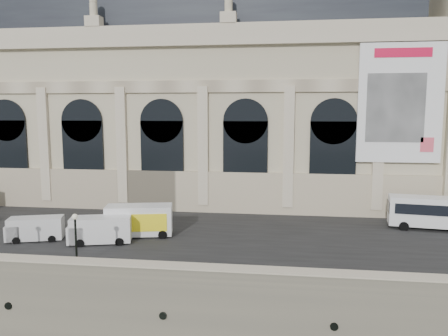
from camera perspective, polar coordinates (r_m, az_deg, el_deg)
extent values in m
cube|color=gray|center=(66.41, -1.49, -5.73)|extent=(160.00, 70.00, 6.00)
cube|color=#2D2D2D|center=(45.69, -5.71, -7.99)|extent=(160.00, 24.00, 0.06)
cube|color=gray|center=(33.28, -11.17, -13.15)|extent=(160.00, 1.20, 1.10)
cube|color=beige|center=(33.07, -11.20, -12.18)|extent=(160.00, 1.40, 0.12)
cube|color=beige|center=(62.01, -7.64, 6.33)|extent=(68.00, 18.00, 22.00)
cube|color=beige|center=(54.10, -10.03, -2.94)|extent=(68.60, 0.40, 5.00)
cube|color=beige|center=(53.77, -10.54, 16.58)|extent=(69.00, 0.80, 2.40)
cube|color=beige|center=(53.30, -10.34, 10.39)|extent=(68.00, 0.30, 1.40)
cube|color=#23282F|center=(63.30, -7.87, 19.10)|extent=(64.00, 15.00, 6.00)
cube|color=black|center=(61.42, -26.35, 1.40)|extent=(5.20, 0.25, 9.00)
cylinder|color=black|center=(61.16, -26.60, 5.59)|extent=(5.20, 0.25, 5.20)
cube|color=beige|center=(58.59, -22.41, 2.83)|extent=(1.20, 0.50, 14.00)
cube|color=black|center=(56.45, -17.89, 1.34)|extent=(5.20, 0.25, 9.00)
cylinder|color=black|center=(56.17, -18.08, 5.91)|extent=(5.20, 0.25, 5.20)
cube|color=beige|center=(54.29, -13.21, 2.87)|extent=(1.20, 0.50, 14.00)
cube|color=black|center=(52.93, -8.07, 1.25)|extent=(5.20, 0.25, 9.00)
cylinder|color=black|center=(52.63, -8.16, 6.12)|extent=(5.20, 0.25, 5.20)
cube|color=beige|center=(51.59, -2.76, 2.82)|extent=(1.20, 0.50, 14.00)
cube|color=black|center=(51.14, 2.78, 1.09)|extent=(5.20, 0.25, 9.00)
cylinder|color=black|center=(50.84, 2.81, 6.14)|extent=(5.20, 0.25, 5.20)
cube|color=beige|center=(50.75, 8.43, 2.67)|extent=(1.20, 0.50, 14.00)
cube|color=black|center=(51.29, 13.99, 0.90)|extent=(5.20, 0.25, 9.00)
cylinder|color=black|center=(50.98, 14.15, 5.93)|extent=(5.20, 0.25, 5.20)
cube|color=beige|center=(51.87, 19.55, 2.42)|extent=(1.20, 0.50, 14.00)
cube|color=white|center=(51.96, 22.02, 7.84)|extent=(9.00, 0.35, 13.00)
cube|color=red|center=(52.13, 22.37, 13.78)|extent=(6.00, 0.06, 1.00)
cube|color=gray|center=(51.64, 21.50, 7.32)|extent=(6.20, 0.06, 7.50)
cube|color=#E45064|center=(52.71, 24.99, 2.77)|extent=(1.40, 0.06, 1.60)
cube|color=black|center=(49.11, 20.68, -4.72)|extent=(0.38, 2.20, 1.15)
cube|color=black|center=(51.18, 27.05, -4.48)|extent=(10.49, 1.51, 1.06)
cylinder|color=black|center=(48.50, 22.45, -7.06)|extent=(0.99, 0.42, 0.96)
cylinder|color=black|center=(50.81, 22.12, -6.40)|extent=(0.99, 0.42, 0.96)
cube|color=white|center=(42.19, -15.75, -7.69)|extent=(5.77, 3.44, 2.30)
cube|color=white|center=(42.66, -18.64, -8.13)|extent=(2.01, 2.43, 1.60)
cube|color=black|center=(42.63, -19.42, -7.40)|extent=(0.53, 1.76, 0.80)
cylinder|color=black|center=(41.75, -18.30, -9.34)|extent=(0.80, 0.44, 0.76)
cylinder|color=black|center=(43.73, -17.78, -8.55)|extent=(0.80, 0.44, 0.76)
cylinder|color=black|center=(41.24, -13.50, -9.37)|extent=(0.80, 0.44, 0.76)
cylinder|color=black|center=(43.24, -13.21, -8.57)|extent=(0.80, 0.44, 0.76)
cube|color=silver|center=(45.14, -23.33, -7.22)|extent=(5.20, 3.28, 2.07)
cube|color=silver|center=(45.70, -25.70, -7.58)|extent=(1.87, 2.21, 1.44)
cube|color=black|center=(45.72, -26.35, -6.97)|extent=(0.55, 1.56, 0.72)
cylinder|color=black|center=(44.86, -25.50, -8.58)|extent=(0.72, 0.42, 0.68)
cylinder|color=black|center=(46.62, -24.89, -7.95)|extent=(0.72, 0.42, 0.68)
cylinder|color=black|center=(44.14, -21.57, -8.63)|extent=(0.72, 0.42, 0.68)
cylinder|color=black|center=(45.92, -21.10, -7.98)|extent=(0.72, 0.42, 0.68)
cube|color=white|center=(43.63, -11.01, -6.65)|extent=(6.70, 3.68, 2.85)
cube|color=yellow|center=(42.43, -11.21, -7.06)|extent=(5.39, 1.19, 1.69)
cube|color=red|center=(42.43, -11.21, -7.06)|extent=(3.11, 0.69, 0.63)
cube|color=white|center=(44.36, -15.64, -7.41)|extent=(2.13, 2.62, 1.58)
cylinder|color=black|center=(43.24, -15.10, -8.57)|extent=(0.89, 0.46, 0.85)
cylinder|color=black|center=(45.54, -14.53, -7.73)|extent=(0.89, 0.46, 0.85)
cylinder|color=black|center=(42.56, -8.02, -8.64)|extent=(0.89, 0.46, 0.85)
cylinder|color=black|center=(44.90, -7.82, -7.78)|extent=(0.89, 0.46, 0.85)
cylinder|color=black|center=(36.82, -18.64, -11.93)|extent=(0.44, 0.44, 0.40)
cylinder|color=black|center=(36.28, -18.76, -9.25)|extent=(0.16, 0.16, 3.99)
sphere|color=beige|center=(35.74, -18.90, -6.03)|extent=(0.44, 0.44, 0.44)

